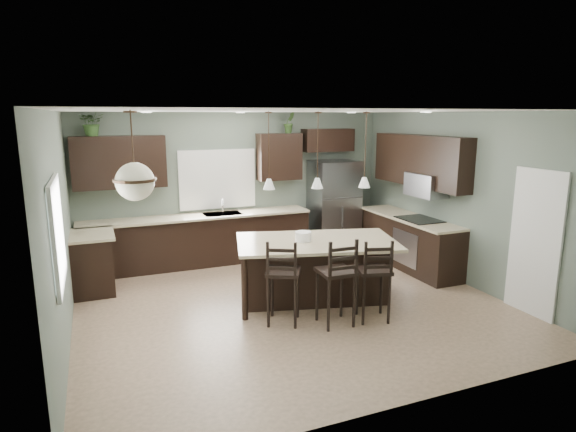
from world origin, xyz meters
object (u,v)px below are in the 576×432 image
(kitchen_island, at_px, (316,270))
(plant_back_left, at_px, (92,122))
(bar_stool_right, at_px, (373,279))
(refrigerator, at_px, (334,206))
(serving_dish, at_px, (303,236))
(bar_stool_left, at_px, (283,281))
(bar_stool_center, at_px, (336,281))

(kitchen_island, bearing_deg, plant_back_left, 154.30)
(kitchen_island, height_order, bar_stool_right, bar_stool_right)
(refrigerator, height_order, serving_dish, refrigerator)
(bar_stool_left, height_order, bar_stool_right, bar_stool_left)
(bar_stool_left, bearing_deg, kitchen_island, 65.58)
(bar_stool_center, bearing_deg, serving_dish, 94.90)
(kitchen_island, distance_m, bar_stool_right, 1.03)
(plant_back_left, bearing_deg, refrigerator, -2.36)
(kitchen_island, distance_m, bar_stool_center, 0.91)
(plant_back_left, bearing_deg, bar_stool_center, -50.51)
(bar_stool_left, distance_m, plant_back_left, 4.30)
(bar_stool_right, height_order, plant_back_left, plant_back_left)
(refrigerator, bearing_deg, serving_dish, -126.60)
(bar_stool_center, distance_m, plant_back_left, 4.85)
(bar_stool_left, xyz_separation_m, bar_stool_right, (1.16, -0.36, -0.01))
(serving_dish, bearing_deg, plant_back_left, 138.17)
(refrigerator, relative_size, bar_stool_left, 1.58)
(refrigerator, distance_m, bar_stool_center, 3.63)
(bar_stool_left, relative_size, bar_stool_right, 1.01)
(kitchen_island, xyz_separation_m, serving_dish, (-0.19, 0.05, 0.53))
(refrigerator, bearing_deg, bar_stool_left, -127.81)
(serving_dish, relative_size, bar_stool_right, 0.21)
(serving_dish, xyz_separation_m, bar_stool_center, (0.05, -0.94, -0.39))
(kitchen_island, relative_size, serving_dish, 9.71)
(plant_back_left, bearing_deg, kitchen_island, -40.49)
(bar_stool_right, xyz_separation_m, plant_back_left, (-3.35, 3.46, 2.05))
(refrigerator, relative_size, bar_stool_center, 1.53)
(refrigerator, distance_m, plant_back_left, 4.76)
(kitchen_island, relative_size, bar_stool_left, 1.99)
(serving_dish, height_order, bar_stool_right, bar_stool_right)
(plant_back_left, bearing_deg, bar_stool_left, -54.83)
(serving_dish, height_order, bar_stool_left, bar_stool_left)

